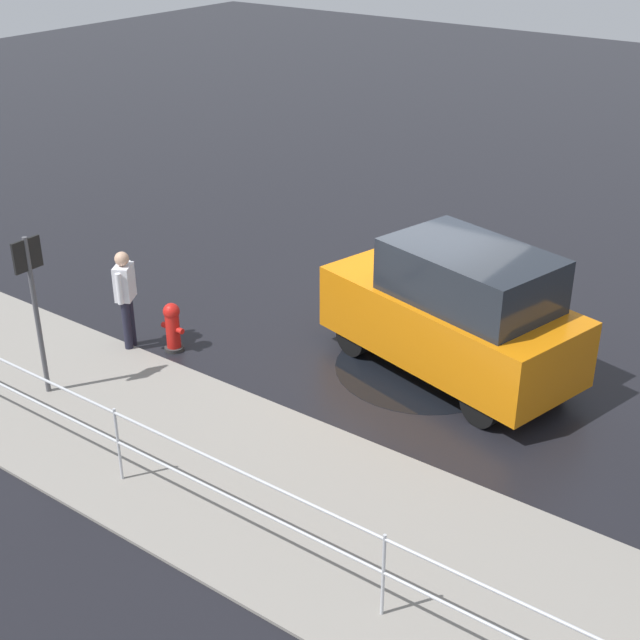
% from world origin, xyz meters
% --- Properties ---
extents(ground_plane, '(60.00, 60.00, 0.00)m').
position_xyz_m(ground_plane, '(0.00, 0.00, 0.00)').
color(ground_plane, black).
extents(kerb_strip, '(24.00, 3.20, 0.04)m').
position_xyz_m(kerb_strip, '(0.00, 4.20, 0.02)').
color(kerb_strip, gray).
rests_on(kerb_strip, ground).
extents(moving_hatchback, '(4.20, 2.59, 2.06)m').
position_xyz_m(moving_hatchback, '(-0.84, 0.35, 1.03)').
color(moving_hatchback, orange).
rests_on(moving_hatchback, ground).
extents(fire_hydrant, '(0.42, 0.31, 0.80)m').
position_xyz_m(fire_hydrant, '(3.00, 2.27, 0.40)').
color(fire_hydrant, red).
rests_on(fire_hydrant, ground).
extents(pedestrian, '(0.39, 0.51, 1.62)m').
position_xyz_m(pedestrian, '(3.61, 2.61, 0.96)').
color(pedestrian, silver).
rests_on(pedestrian, ground).
extents(metal_railing, '(11.37, 0.04, 1.05)m').
position_xyz_m(metal_railing, '(-0.76, 5.07, 0.75)').
color(metal_railing, '#B7BABF').
rests_on(metal_railing, ground).
extents(sign_post, '(0.07, 0.44, 2.40)m').
position_xyz_m(sign_post, '(3.54, 4.27, 1.58)').
color(sign_post, '#4C4C51').
rests_on(sign_post, ground).
extents(puddle_patch, '(2.65, 2.65, 0.01)m').
position_xyz_m(puddle_patch, '(-0.43, 0.46, 0.00)').
color(puddle_patch, black).
rests_on(puddle_patch, ground).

